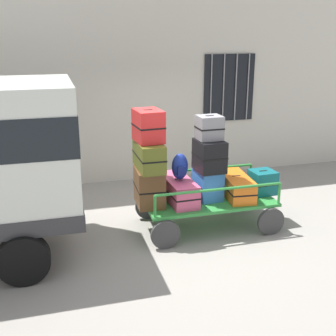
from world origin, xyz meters
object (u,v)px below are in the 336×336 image
(suitcase_left_bottom, at_px, (149,187))
(suitcase_left_top, at_px, (148,126))
(suitcase_left_middle, at_px, (149,155))
(backpack, at_px, (180,167))
(luggage_cart, at_px, (207,204))
(suitcase_center_middle, at_px, (209,156))
(suitcase_midleft_bottom, at_px, (178,190))
(suitcase_right_bottom, at_px, (262,182))
(suitcase_midright_bottom, at_px, (236,186))
(suitcase_center_top, at_px, (209,128))
(suitcase_center_bottom, at_px, (208,184))

(suitcase_left_bottom, xyz_separation_m, suitcase_left_top, (0.00, 0.02, 1.01))
(suitcase_left_middle, distance_m, suitcase_left_top, 0.48)
(suitcase_left_bottom, xyz_separation_m, backpack, (0.51, -0.02, 0.30))
(luggage_cart, distance_m, suitcase_center_middle, 0.87)
(suitcase_midleft_bottom, distance_m, suitcase_right_bottom, 1.52)
(suitcase_right_bottom, bearing_deg, backpack, 179.77)
(suitcase_left_top, relative_size, suitcase_right_bottom, 1.31)
(suitcase_left_middle, bearing_deg, luggage_cart, -0.49)
(suitcase_left_bottom, distance_m, suitcase_midright_bottom, 1.52)
(backpack, bearing_deg, suitcase_midright_bottom, -0.67)
(luggage_cart, height_order, suitcase_right_bottom, suitcase_right_bottom)
(luggage_cart, distance_m, suitcase_midleft_bottom, 0.59)
(luggage_cart, distance_m, suitcase_center_top, 1.33)
(suitcase_left_bottom, bearing_deg, suitcase_left_top, 90.00)
(luggage_cart, relative_size, suitcase_right_bottom, 5.15)
(suitcase_midright_bottom, height_order, backpack, backpack)
(luggage_cart, bearing_deg, suitcase_midright_bottom, -2.69)
(suitcase_right_bottom, bearing_deg, suitcase_midleft_bottom, 177.84)
(luggage_cart, relative_size, suitcase_center_bottom, 4.08)
(suitcase_right_bottom, bearing_deg, suitcase_left_middle, 179.24)
(suitcase_center_middle, relative_size, suitcase_midright_bottom, 0.55)
(suitcase_left_middle, distance_m, suitcase_center_top, 1.08)
(suitcase_center_middle, height_order, suitcase_center_top, suitcase_center_top)
(suitcase_left_bottom, distance_m, suitcase_center_top, 1.37)
(suitcase_left_top, height_order, suitcase_midleft_bottom, suitcase_left_top)
(suitcase_midright_bottom, bearing_deg, suitcase_left_bottom, 178.79)
(suitcase_center_bottom, distance_m, suitcase_right_bottom, 1.01)
(suitcase_midleft_bottom, height_order, suitcase_midright_bottom, suitcase_midleft_bottom)
(suitcase_center_bottom, distance_m, suitcase_center_middle, 0.52)
(suitcase_left_top, height_order, backpack, suitcase_left_top)
(suitcase_left_bottom, distance_m, suitcase_center_bottom, 1.01)
(suitcase_center_bottom, relative_size, suitcase_right_bottom, 1.26)
(suitcase_left_middle, height_order, suitcase_midleft_bottom, suitcase_left_middle)
(suitcase_left_top, distance_m, suitcase_midright_bottom, 1.89)
(suitcase_midleft_bottom, bearing_deg, suitcase_right_bottom, -2.16)
(suitcase_center_middle, xyz_separation_m, suitcase_center_top, (0.00, 0.04, 0.46))
(suitcase_left_bottom, bearing_deg, luggage_cart, -0.46)
(suitcase_left_top, bearing_deg, suitcase_right_bottom, -1.22)
(suitcase_center_bottom, distance_m, backpack, 0.61)
(suitcase_midleft_bottom, height_order, suitcase_right_bottom, suitcase_right_bottom)
(suitcase_center_top, bearing_deg, suitcase_left_bottom, 179.86)
(suitcase_center_top, relative_size, suitcase_right_bottom, 0.92)
(suitcase_center_middle, distance_m, backpack, 0.52)
(suitcase_center_top, xyz_separation_m, suitcase_midright_bottom, (0.51, -0.03, -1.05))
(suitcase_left_bottom, height_order, suitcase_left_middle, suitcase_left_middle)
(suitcase_left_middle, height_order, backpack, suitcase_left_middle)
(suitcase_left_top, bearing_deg, suitcase_center_top, -1.09)
(suitcase_left_middle, xyz_separation_m, suitcase_midleft_bottom, (0.51, 0.03, -0.64))
(suitcase_midright_bottom, bearing_deg, suitcase_left_middle, 178.78)
(suitcase_center_middle, relative_size, backpack, 1.26)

